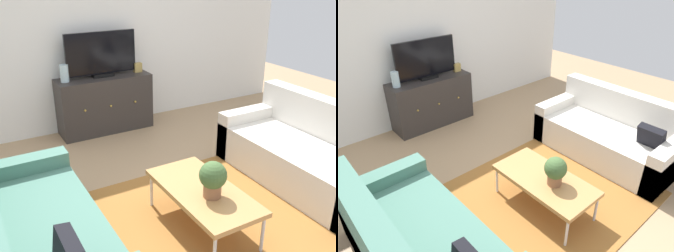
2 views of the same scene
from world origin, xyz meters
The scene contains 11 objects.
ground_plane centered at (0.00, 0.00, 0.00)m, with size 10.00×10.00×0.00m, color tan.
wall_back centered at (0.00, 2.55, 1.35)m, with size 6.40×0.12×2.70m, color white.
area_rug centered at (0.00, -0.15, 0.01)m, with size 2.50×1.90×0.01m, color #9E662D.
couch_left_side centered at (-1.44, -0.10, 0.28)m, with size 0.88×1.84×0.85m.
couch_right_side centered at (1.44, -0.10, 0.28)m, with size 0.88×1.84×0.85m.
coffee_table centered at (-0.03, -0.24, 0.36)m, with size 0.55×1.09×0.39m.
potted_plant centered at (-0.02, -0.36, 0.56)m, with size 0.23×0.23×0.31m.
tv_console centered at (0.05, 2.27, 0.39)m, with size 1.27×0.47×0.77m.
flat_screen_tv centered at (0.05, 2.29, 1.07)m, with size 0.96×0.16×0.60m.
glass_vase centered at (-0.47, 2.27, 0.88)m, with size 0.11×0.11×0.23m, color silver.
mantel_clock centered at (0.57, 2.27, 0.84)m, with size 0.11×0.07×0.13m, color tan.
Camera 1 is at (-1.65, -2.49, 2.12)m, focal length 40.58 mm.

